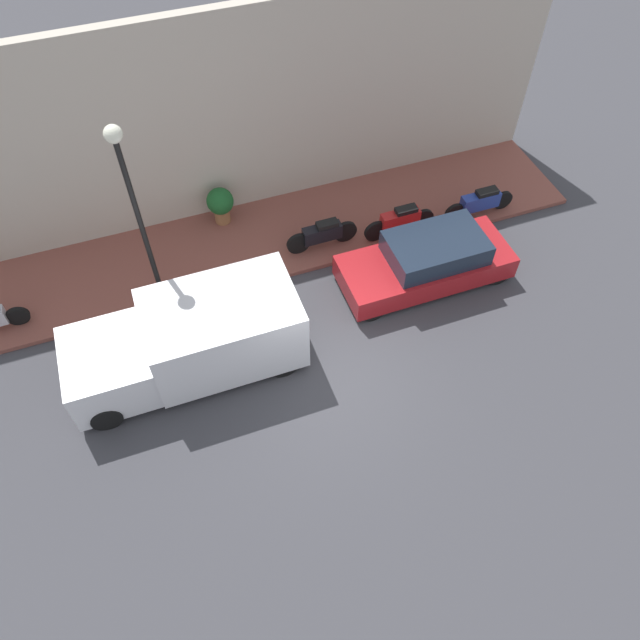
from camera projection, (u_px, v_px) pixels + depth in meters
ground_plane at (324, 375)px, 14.12m from camera, size 60.00×60.00×0.00m
sidewalk at (266, 239)px, 16.73m from camera, size 2.97×16.89×0.12m
building_facade at (239, 117)px, 15.54m from camera, size 0.30×16.89×5.54m
parked_car at (428, 261)px, 15.44m from camera, size 1.71×4.29×1.32m
delivery_van at (189, 340)px, 13.56m from camera, size 2.08×5.08×1.84m
motorcycle_blue at (480, 202)px, 16.90m from camera, size 0.30×2.04×0.80m
motorcycle_red at (400, 221)px, 16.40m from camera, size 0.30×1.98×0.87m
motorcycle_black at (323, 234)px, 16.13m from camera, size 0.30×1.93×0.80m
streetlamp at (131, 193)px, 12.70m from camera, size 0.37×0.37×4.96m
potted_plant at (220, 203)px, 16.59m from camera, size 0.72×0.72×1.06m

